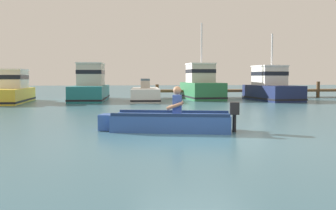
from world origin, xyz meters
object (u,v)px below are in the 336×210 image
moored_boat_navy (271,87)px  rowboat_with_person (169,122)px  moored_boat_green (201,86)px  moored_boat_white (145,95)px  moored_boat_yellow (13,90)px  moored_boat_teal (91,86)px

moored_boat_navy → rowboat_with_person: bearing=-122.1°
moored_boat_green → moored_boat_white: bearing=-163.1°
moored_boat_yellow → moored_boat_navy: 15.30m
moored_boat_yellow → moored_boat_white: (7.57, 0.80, -0.33)m
moored_boat_green → moored_boat_navy: 4.41m
moored_boat_teal → moored_boat_green: bearing=1.8°
moored_boat_teal → moored_boat_white: moored_boat_teal is taller
rowboat_with_person → moored_boat_white: size_ratio=0.68×
moored_boat_teal → moored_boat_navy: bearing=-8.5°
rowboat_with_person → moored_boat_yellow: (-7.24, 12.81, 0.45)m
rowboat_with_person → moored_boat_green: 15.31m
moored_boat_green → moored_boat_teal: bearing=-178.2°
moored_boat_navy → moored_boat_white: bearing=174.4°
moored_boat_yellow → moored_boat_navy: (15.30, 0.05, 0.10)m
moored_boat_yellow → moored_boat_teal: moored_boat_teal is taller
moored_boat_yellow → moored_boat_navy: size_ratio=1.13×
rowboat_with_person → moored_boat_teal: (-3.02, 14.52, 0.60)m
moored_boat_navy → moored_boat_teal: bearing=171.5°
rowboat_with_person → moored_boat_yellow: 14.72m
moored_boat_green → moored_boat_navy: moored_boat_green is taller
rowboat_with_person → moored_boat_green: (4.07, 14.74, 0.63)m
moored_boat_teal → moored_boat_green: moored_boat_green is taller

